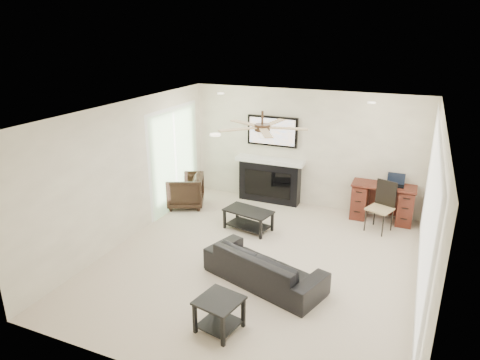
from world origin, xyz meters
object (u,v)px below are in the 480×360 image
Objects in this scene: fireplace_unit at (270,160)px; desk at (382,202)px; coffee_table at (248,220)px; sofa at (264,266)px; armchair at (185,191)px.

fireplace_unit reaches higher than desk.
coffee_table is 0.47× the size of fireplace_unit.
coffee_table is 1.70m from fireplace_unit.
fireplace_unit is at bearing 178.85° from desk.
coffee_table is 0.74× the size of desk.
coffee_table is (-0.90, 1.60, -0.07)m from sofa.
sofa is 0.99× the size of fireplace_unit.
sofa is 1.54× the size of desk.
armchair is at bearing -21.29° from sofa.
coffee_table is at bearing -147.44° from desk.
desk is at bearing -1.15° from fireplace_unit.
armchair is 1.79m from coffee_table.
desk reaches higher than sofa.
desk is (1.40, 3.07, 0.11)m from sofa.
desk is at bearing 44.23° from coffee_table.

